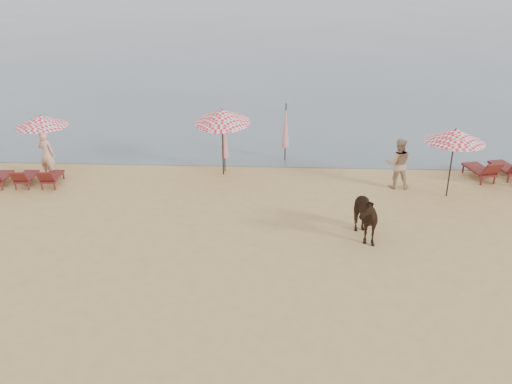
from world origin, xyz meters
TOP-DOWN VIEW (x-y plane):
  - ground at (0.00, 0.00)m, footprint 120.00×120.00m
  - sea at (0.00, 80.00)m, footprint 160.00×140.00m
  - lounger_cluster_left at (-8.89, 7.60)m, footprint 2.62×1.63m
  - lounger_cluster_right at (9.73, 9.26)m, footprint 3.33×2.45m
  - umbrella_open_left_a at (-8.64, 9.28)m, footprint 2.04×2.04m
  - umbrella_open_left_b at (-1.49, 9.17)m, footprint 2.18×2.22m
  - umbrella_open_right at (6.88, 7.44)m, footprint 2.12×2.12m
  - umbrella_closed_left at (0.97, 10.83)m, footprint 0.30×0.30m
  - umbrella_closed_right at (-1.46, 9.51)m, footprint 0.30×0.30m
  - cow at (3.30, 4.10)m, footprint 1.31×2.05m
  - beachgoer_left at (-8.32, 8.57)m, footprint 0.81×0.66m
  - beachgoer_right_a at (5.17, 8.17)m, footprint 0.97×0.78m

SIDE VIEW (x-z plane):
  - ground at x=0.00m, z-range 0.00..0.00m
  - sea at x=0.00m, z-range -0.03..0.03m
  - lounger_cluster_left at x=-8.89m, z-range 0.11..0.67m
  - lounger_cluster_right at x=9.73m, z-range 0.13..0.79m
  - cow at x=3.30m, z-range 0.00..1.60m
  - beachgoer_left at x=-8.32m, z-range 0.00..1.91m
  - beachgoer_right_a at x=5.17m, z-range 0.00..1.93m
  - umbrella_closed_right at x=-1.46m, z-range 0.28..2.76m
  - umbrella_closed_left at x=0.97m, z-range 0.29..2.77m
  - umbrella_open_left_a at x=-8.64m, z-range 0.92..3.24m
  - umbrella_open_right at x=6.88m, z-range 1.03..3.61m
  - umbrella_open_left_b at x=-1.49m, z-range 1.02..3.80m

